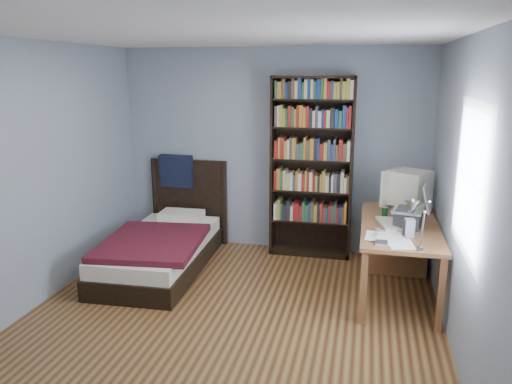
% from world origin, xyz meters
% --- Properties ---
extents(room, '(4.20, 4.24, 2.50)m').
position_xyz_m(room, '(0.03, -0.00, 1.25)').
color(room, '#4F2B17').
rests_on(room, ground).
extents(desk, '(0.75, 1.62, 0.73)m').
position_xyz_m(desk, '(1.51, 1.48, 0.42)').
color(desk, brown).
rests_on(desk, floor).
extents(crt_monitor, '(0.56, 0.51, 0.46)m').
position_xyz_m(crt_monitor, '(1.59, 1.51, 0.99)').
color(crt_monitor, beige).
rests_on(crt_monitor, desk).
extents(laptop, '(0.42, 0.41, 0.44)m').
position_xyz_m(laptop, '(1.59, 0.94, 0.85)').
color(laptop, '#2D2D30').
rests_on(laptop, desk).
extents(desk_lamp, '(0.21, 0.46, 0.54)m').
position_xyz_m(desk_lamp, '(1.52, -0.05, 1.16)').
color(desk_lamp, '#99999E').
rests_on(desk_lamp, desk).
extents(keyboard, '(0.26, 0.47, 0.04)m').
position_xyz_m(keyboard, '(1.39, 0.94, 0.75)').
color(keyboard, beige).
rests_on(keyboard, desk).
extents(speaker, '(0.09, 0.09, 0.17)m').
position_xyz_m(speaker, '(1.56, 0.65, 0.81)').
color(speaker, gray).
rests_on(speaker, desk).
extents(soda_can, '(0.06, 0.06, 0.11)m').
position_xyz_m(soda_can, '(1.36, 1.21, 0.79)').
color(soda_can, '#07330A').
rests_on(soda_can, desk).
extents(mouse, '(0.06, 0.11, 0.04)m').
position_xyz_m(mouse, '(1.47, 1.34, 0.75)').
color(mouse, silver).
rests_on(mouse, desk).
extents(phone_silver, '(0.07, 0.12, 0.02)m').
position_xyz_m(phone_silver, '(1.29, 0.72, 0.74)').
color(phone_silver, silver).
rests_on(phone_silver, desk).
extents(phone_grey, '(0.06, 0.09, 0.02)m').
position_xyz_m(phone_grey, '(1.26, 0.59, 0.74)').
color(phone_grey, gray).
rests_on(phone_grey, desk).
extents(external_drive, '(0.11, 0.11, 0.02)m').
position_xyz_m(external_drive, '(1.31, 0.37, 0.74)').
color(external_drive, gray).
rests_on(external_drive, desk).
extents(bookshelf, '(0.97, 0.30, 2.16)m').
position_xyz_m(bookshelf, '(0.51, 1.94, 1.09)').
color(bookshelf, black).
rests_on(bookshelf, floor).
extents(bed, '(1.14, 2.06, 1.16)m').
position_xyz_m(bed, '(-1.10, 1.14, 0.26)').
color(bed, black).
rests_on(bed, floor).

